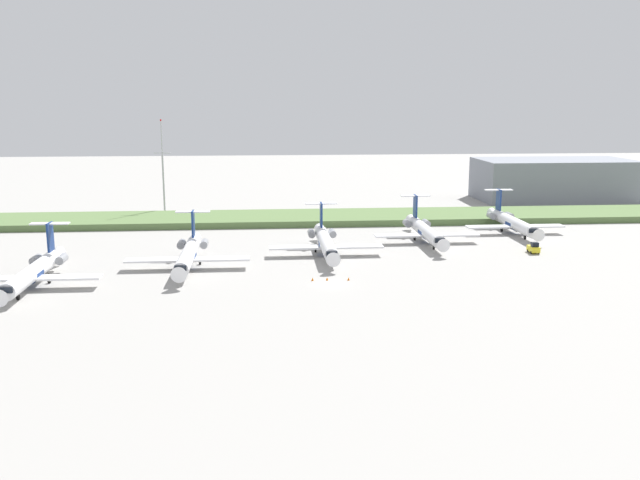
# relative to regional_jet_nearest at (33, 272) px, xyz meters

# --- Properties ---
(ground_plane) EXTENTS (500.00, 500.00, 0.00)m
(ground_plane) POSITION_rel_regional_jet_nearest_xyz_m (49.74, 27.50, -2.54)
(ground_plane) COLOR #9E9B96
(grass_berm) EXTENTS (320.00, 20.00, 1.63)m
(grass_berm) POSITION_rel_regional_jet_nearest_xyz_m (49.74, 59.91, -1.72)
(grass_berm) COLOR #597542
(grass_berm) RESTS_ON ground
(regional_jet_nearest) EXTENTS (22.81, 31.00, 9.00)m
(regional_jet_nearest) POSITION_rel_regional_jet_nearest_xyz_m (0.00, 0.00, 0.00)
(regional_jet_nearest) COLOR white
(regional_jet_nearest) RESTS_ON ground
(regional_jet_second) EXTENTS (22.81, 31.00, 9.00)m
(regional_jet_second) POSITION_rel_regional_jet_nearest_xyz_m (24.41, 11.64, 0.00)
(regional_jet_second) COLOR white
(regional_jet_second) RESTS_ON ground
(regional_jet_third) EXTENTS (22.81, 31.00, 9.00)m
(regional_jet_third) POSITION_rel_regional_jet_nearest_xyz_m (50.88, 20.52, 0.00)
(regional_jet_third) COLOR white
(regional_jet_third) RESTS_ON ground
(regional_jet_fourth) EXTENTS (22.81, 31.00, 9.00)m
(regional_jet_fourth) POSITION_rel_regional_jet_nearest_xyz_m (73.81, 31.00, 0.00)
(regional_jet_fourth) COLOR white
(regional_jet_fourth) RESTS_ON ground
(regional_jet_fifth) EXTENTS (22.81, 31.00, 9.00)m
(regional_jet_fifth) POSITION_rel_regional_jet_nearest_xyz_m (96.72, 39.67, 0.00)
(regional_jet_fifth) COLOR white
(regional_jet_fifth) RESTS_ON ground
(antenna_mast) EXTENTS (4.40, 0.50, 25.69)m
(antenna_mast) POSITION_rel_regional_jet_nearest_xyz_m (11.73, 72.79, 8.08)
(antenna_mast) COLOR #B2B2B7
(antenna_mast) RESTS_ON ground
(distant_hangar) EXTENTS (46.68, 23.88, 12.60)m
(distant_hangar) POSITION_rel_regional_jet_nearest_xyz_m (128.75, 92.21, 3.76)
(distant_hangar) COLOR gray
(distant_hangar) RESTS_ON ground
(baggage_tug) EXTENTS (1.72, 3.20, 2.30)m
(baggage_tug) POSITION_rel_regional_jet_nearest_xyz_m (93.32, 18.10, -1.53)
(baggage_tug) COLOR yellow
(baggage_tug) RESTS_ON ground
(safety_cone_front_marker) EXTENTS (0.44, 0.44, 0.55)m
(safety_cone_front_marker) POSITION_rel_regional_jet_nearest_xyz_m (46.75, -0.22, -2.26)
(safety_cone_front_marker) COLOR orange
(safety_cone_front_marker) RESTS_ON ground
(safety_cone_mid_marker) EXTENTS (0.44, 0.44, 0.55)m
(safety_cone_mid_marker) POSITION_rel_regional_jet_nearest_xyz_m (49.28, -0.14, -2.26)
(safety_cone_mid_marker) COLOR orange
(safety_cone_mid_marker) RESTS_ON ground
(safety_cone_rear_marker) EXTENTS (0.44, 0.44, 0.55)m
(safety_cone_rear_marker) POSITION_rel_regional_jet_nearest_xyz_m (52.99, -0.44, -2.26)
(safety_cone_rear_marker) COLOR orange
(safety_cone_rear_marker) RESTS_ON ground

